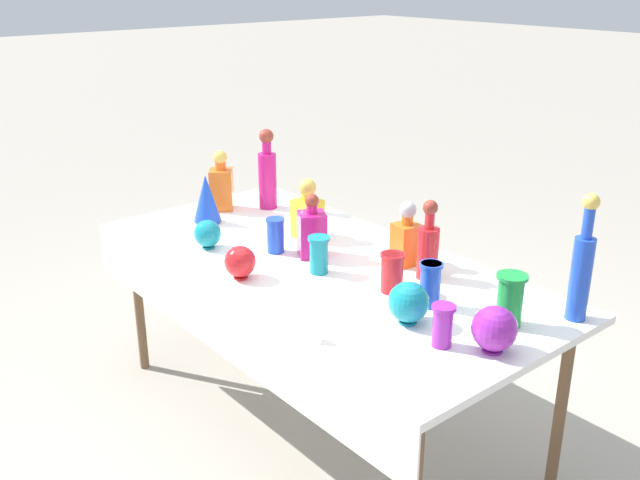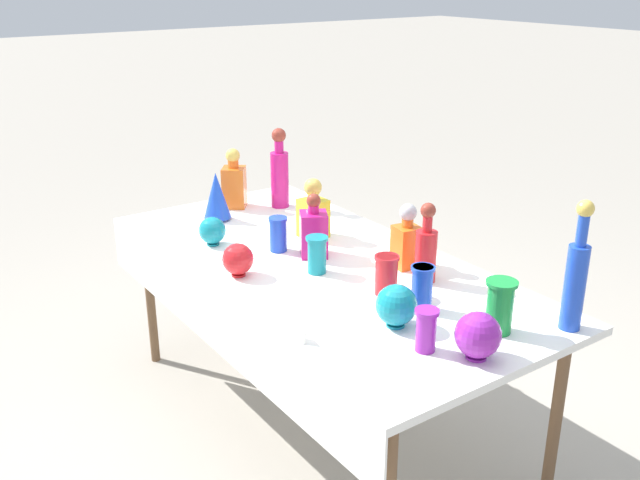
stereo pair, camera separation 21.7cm
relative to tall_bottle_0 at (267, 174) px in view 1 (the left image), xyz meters
The scene contains 21 objects.
ground_plane 1.20m from the tall_bottle_0, 19.72° to the right, with size 40.00×40.00×0.00m, color #A0998C.
display_table 0.80m from the tall_bottle_0, 21.61° to the right, with size 2.02×0.99×0.76m.
tall_bottle_0 is the anchor object (origin of this frame).
tall_bottle_1 1.65m from the tall_bottle_0, ahead, with size 0.07×0.07×0.45m.
tall_bottle_2 1.09m from the tall_bottle_0, ahead, with size 0.08×0.08×0.31m.
square_decanter_0 0.23m from the tall_bottle_0, 123.35° to the right, with size 0.15×0.15×0.30m.
square_decanter_1 0.47m from the tall_bottle_0, 13.45° to the right, with size 0.11×0.11×0.27m.
square_decanter_2 0.94m from the tall_bottle_0, ahead, with size 0.11×0.11×0.26m.
square_decanter_3 0.68m from the tall_bottle_0, 20.01° to the right, with size 0.15×0.15×0.27m.
slender_vase_0 0.85m from the tall_bottle_0, 22.17° to the right, with size 0.09×0.09×0.15m.
slender_vase_1 1.28m from the tall_bottle_0, ahead, with size 0.09×0.09×0.16m.
slender_vase_2 0.60m from the tall_bottle_0, 32.68° to the right, with size 0.08×0.08×0.15m.
slender_vase_3 1.53m from the tall_bottle_0, 14.74° to the right, with size 0.08×0.08×0.14m.
slender_vase_4 1.12m from the tall_bottle_0, 11.59° to the right, with size 0.09×0.09×0.15m.
slender_vase_5 1.53m from the tall_bottle_0, ahead, with size 0.10×0.10×0.18m.
fluted_vase_0 0.36m from the tall_bottle_0, 89.70° to the right, with size 0.13×0.13×0.23m.
round_bowl_0 0.60m from the tall_bottle_0, 61.37° to the right, with size 0.12×0.12×0.12m.
round_bowl_1 0.87m from the tall_bottle_0, 42.80° to the right, with size 0.12×0.12×0.13m.
round_bowl_2 1.63m from the tall_bottle_0, 10.36° to the right, with size 0.14×0.14×0.15m.
round_bowl_3 1.36m from the tall_bottle_0, 15.42° to the right, with size 0.14×0.14×0.15m.
price_tag_left 1.39m from the tall_bottle_0, 29.15° to the right, with size 0.05×0.01×0.05m, color white.
Camera 1 is at (2.05, -1.70, 1.88)m, focal length 40.00 mm.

